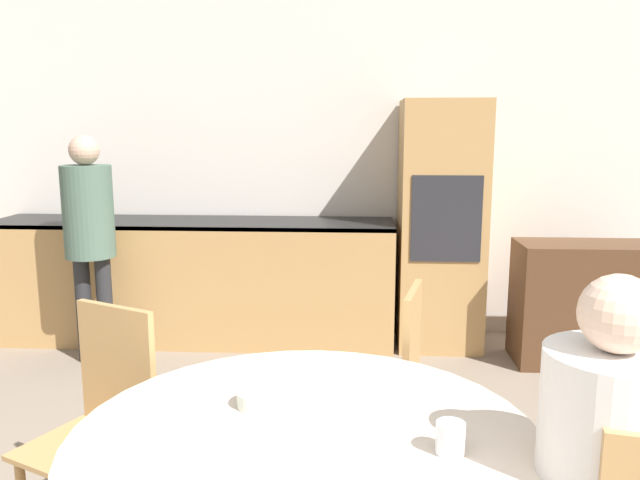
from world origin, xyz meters
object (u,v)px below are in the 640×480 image
(sideboard, at_px, (585,304))
(person_seated, at_px, (609,480))
(chair_far_right, at_px, (391,379))
(cup, at_px, (450,438))
(bowl_near, at_px, (259,398))
(person_standing, at_px, (89,225))
(chair_far_left, at_px, (102,415))
(oven_unit, at_px, (440,225))

(sideboard, relative_size, person_seated, 0.74)
(sideboard, relative_size, chair_far_right, 1.00)
(cup, height_order, bowl_near, cup)
(chair_far_right, height_order, bowl_near, chair_far_right)
(sideboard, height_order, bowl_near, sideboard)
(chair_far_right, bearing_deg, bowl_near, -19.68)
(person_seated, relative_size, person_standing, 0.80)
(person_standing, height_order, bowl_near, person_standing)
(sideboard, bearing_deg, chair_far_right, -131.06)
(sideboard, bearing_deg, person_standing, -176.93)
(chair_far_left, distance_m, person_standing, 2.10)
(chair_far_left, distance_m, cup, 1.39)
(person_seated, xyz_separation_m, bowl_near, (-0.97, 0.38, 0.03))
(chair_far_right, bearing_deg, oven_unit, 179.44)
(bowl_near, bearing_deg, chair_far_right, 57.73)
(chair_far_left, height_order, chair_far_right, same)
(person_standing, bearing_deg, sideboard, 3.07)
(oven_unit, height_order, chair_far_right, oven_unit)
(oven_unit, relative_size, bowl_near, 12.66)
(sideboard, height_order, person_standing, person_standing)
(person_seated, relative_size, cup, 13.97)
(oven_unit, relative_size, cup, 20.09)
(chair_far_left, xyz_separation_m, chair_far_right, (1.13, 0.43, 0.00))
(oven_unit, relative_size, person_standing, 1.16)
(sideboard, distance_m, cup, 2.96)
(sideboard, distance_m, bowl_near, 3.05)
(chair_far_right, xyz_separation_m, bowl_near, (-0.47, -0.74, 0.23))
(oven_unit, bearing_deg, chair_far_right, -103.15)
(person_standing, bearing_deg, chair_far_right, -36.25)
(person_seated, distance_m, person_standing, 3.57)
(oven_unit, height_order, cup, oven_unit)
(chair_far_left, xyz_separation_m, cup, (1.24, -0.58, 0.25))
(person_seated, bearing_deg, bowl_near, 158.64)
(chair_far_right, xyz_separation_m, cup, (0.11, -1.01, 0.25))
(sideboard, bearing_deg, person_seated, -108.53)
(chair_far_right, bearing_deg, chair_far_left, -56.79)
(chair_far_left, bearing_deg, sideboard, 63.78)
(person_seated, bearing_deg, chair_far_left, 157.01)
(oven_unit, bearing_deg, person_standing, -168.05)
(chair_far_left, xyz_separation_m, person_seated, (1.63, -0.69, 0.21))
(oven_unit, xyz_separation_m, person_standing, (-2.43, -0.51, 0.06))
(oven_unit, distance_m, chair_far_left, 2.90)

